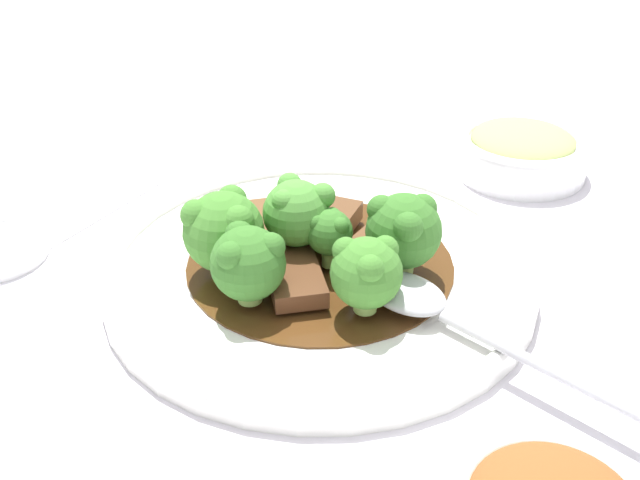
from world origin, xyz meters
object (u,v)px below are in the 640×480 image
(broccoli_floret_1, at_px, (248,262))
(side_bowl_appetizer, at_px, (521,150))
(beef_strip_2, at_px, (326,221))
(broccoli_floret_0, at_px, (329,232))
(broccoli_floret_2, at_px, (403,232))
(beef_strip_1, at_px, (293,271))
(broccoli_floret_5, at_px, (366,271))
(main_plate, at_px, (320,269))
(broccoli_floret_3, at_px, (224,230))
(beef_strip_3, at_px, (261,227))
(broccoli_floret_4, at_px, (298,209))
(beef_strip_0, at_px, (375,245))
(serving_spoon, at_px, (430,306))

(broccoli_floret_1, distance_m, side_bowl_appetizer, 0.32)
(beef_strip_2, xyz_separation_m, broccoli_floret_1, (-0.10, 0.02, 0.02))
(broccoli_floret_0, height_order, broccoli_floret_2, broccoli_floret_2)
(beef_strip_1, distance_m, broccoli_floret_5, 0.06)
(main_plate, xyz_separation_m, beef_strip_2, (0.04, 0.01, 0.02))
(side_bowl_appetizer, bearing_deg, beef_strip_1, 151.22)
(beef_strip_1, relative_size, side_bowl_appetizer, 0.70)
(beef_strip_2, xyz_separation_m, broccoli_floret_2, (-0.04, -0.06, 0.03))
(main_plate, xyz_separation_m, beef_strip_1, (-0.03, 0.01, 0.02))
(broccoli_floret_0, relative_size, broccoli_floret_3, 0.74)
(beef_strip_3, bearing_deg, broccoli_floret_4, -118.18)
(beef_strip_0, xyz_separation_m, broccoli_floret_4, (-0.02, 0.05, 0.03))
(broccoli_floret_1, bearing_deg, broccoli_floret_4, -11.05)
(broccoli_floret_1, xyz_separation_m, broccoli_floret_2, (0.06, -0.09, 0.00))
(beef_strip_0, relative_size, broccoli_floret_0, 1.23)
(broccoli_floret_0, xyz_separation_m, broccoli_floret_3, (-0.02, 0.07, 0.00))
(broccoli_floret_0, relative_size, broccoli_floret_1, 0.81)
(beef_strip_0, height_order, beef_strip_2, beef_strip_2)
(broccoli_floret_0, height_order, broccoli_floret_3, broccoli_floret_3)
(broccoli_floret_1, relative_size, broccoli_floret_4, 0.92)
(serving_spoon, bearing_deg, beef_strip_3, 64.01)
(broccoli_floret_2, height_order, broccoli_floret_5, broccoli_floret_2)
(beef_strip_0, xyz_separation_m, broccoli_floret_3, (-0.05, 0.09, 0.03))
(beef_strip_3, relative_size, broccoli_floret_0, 1.80)
(broccoli_floret_0, relative_size, broccoli_floret_2, 0.74)
(beef_strip_1, distance_m, side_bowl_appetizer, 0.29)
(beef_strip_2, bearing_deg, beef_strip_1, 176.53)
(main_plate, xyz_separation_m, broccoli_floret_3, (-0.03, 0.06, 0.04))
(broccoli_floret_3, bearing_deg, broccoli_floret_1, -136.05)
(side_bowl_appetizer, bearing_deg, broccoli_floret_0, 152.50)
(broccoli_floret_3, xyz_separation_m, serving_spoon, (-0.01, -0.14, -0.03))
(broccoli_floret_3, bearing_deg, beef_strip_1, -88.26)
(main_plate, distance_m, broccoli_floret_5, 0.08)
(broccoli_floret_0, relative_size, broccoli_floret_4, 0.75)
(broccoli_floret_0, bearing_deg, beef_strip_3, 64.04)
(broccoli_floret_3, height_order, side_bowl_appetizer, broccoli_floret_3)
(main_plate, distance_m, beef_strip_2, 0.04)
(broccoli_floret_4, height_order, broccoli_floret_5, broccoli_floret_4)
(broccoli_floret_5, bearing_deg, beef_strip_0, 7.52)
(beef_strip_2, relative_size, broccoli_floret_5, 1.15)
(beef_strip_0, distance_m, broccoli_floret_0, 0.04)
(broccoli_floret_3, height_order, broccoli_floret_4, same)
(broccoli_floret_0, relative_size, side_bowl_appetizer, 0.36)
(beef_strip_1, distance_m, beef_strip_2, 0.07)
(broccoli_floret_1, relative_size, broccoli_floret_5, 1.03)
(broccoli_floret_4, distance_m, serving_spoon, 0.12)
(beef_strip_2, relative_size, broccoli_floret_0, 1.37)
(serving_spoon, bearing_deg, main_plate, 62.54)
(broccoli_floret_5, bearing_deg, beef_strip_1, 69.56)
(broccoli_floret_1, relative_size, broccoli_floret_3, 0.91)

